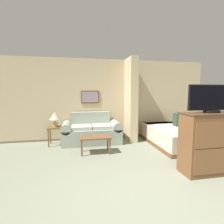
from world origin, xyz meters
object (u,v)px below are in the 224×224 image
at_px(couch, 92,132).
at_px(coffee_table, 95,139).
at_px(tv, 213,99).
at_px(bed, 175,135).
at_px(table_lamp, 55,117).
at_px(tv_dresser, 210,143).
at_px(backpack, 179,119).

height_order(couch, coffee_table, couch).
xyz_separation_m(coffee_table, tv, (2.03, -1.50, 1.06)).
distance_m(couch, bed, 2.51).
xyz_separation_m(table_lamp, tv, (3.10, -2.40, 0.59)).
bearing_deg(tv_dresser, table_lamp, 142.22).
bearing_deg(tv_dresser, couch, 129.81).
bearing_deg(tv_dresser, tv, 90.00).
height_order(coffee_table, backpack, backpack).
height_order(tv_dresser, bed, tv_dresser).
bearing_deg(backpack, bed, -142.95).
height_order(couch, tv, tv).
relative_size(couch, bed, 0.85).
relative_size(bed, backpack, 4.84).
bearing_deg(tv, bed, 78.27).
bearing_deg(tv_dresser, backpack, 73.37).
relative_size(table_lamp, backpack, 1.00).
distance_m(table_lamp, tv, 3.97).
bearing_deg(tv_dresser, coffee_table, 143.57).
xyz_separation_m(couch, tv, (2.05, -2.46, 1.09)).
bearing_deg(couch, bed, -15.09).
bearing_deg(table_lamp, couch, 3.01).
bearing_deg(table_lamp, coffee_table, -40.21).
distance_m(tv, bed, 2.18).
bearing_deg(tv, tv_dresser, -90.00).
relative_size(couch, table_lamp, 4.10).
xyz_separation_m(coffee_table, table_lamp, (-1.07, 0.90, 0.47)).
relative_size(coffee_table, backpack, 1.79).
bearing_deg(table_lamp, backpack, -6.77).
relative_size(table_lamp, bed, 0.21).
relative_size(tv_dresser, backpack, 2.70).
xyz_separation_m(table_lamp, bed, (3.47, -0.60, -0.58)).
distance_m(tv, backpack, 2.16).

